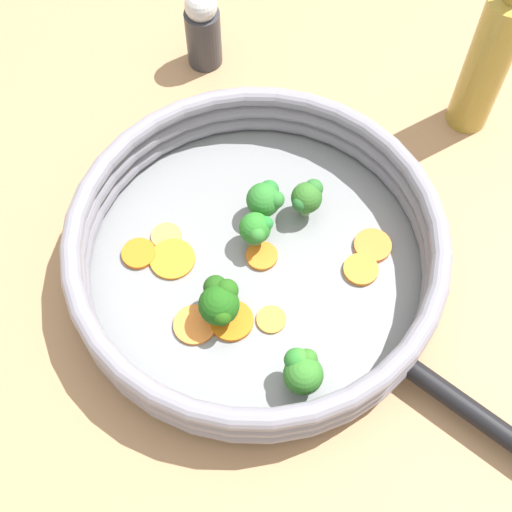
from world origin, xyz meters
TOP-DOWN VIEW (x-y plane):
  - ground_plane at (0.00, 0.00)m, footprint 4.00×4.00m
  - skillet at (0.00, 0.00)m, footprint 0.36×0.36m
  - skillet_rim_wall at (0.00, 0.00)m, footprint 0.38×0.38m
  - skillet_handle at (-0.01, 0.29)m, footprint 0.03×0.23m
  - skillet_rivet_left at (0.05, 0.17)m, footprint 0.01×0.01m
  - skillet_rivet_right at (-0.06, 0.16)m, footprint 0.01×0.01m
  - carrot_slice_0 at (-0.06, 0.09)m, footprint 0.05×0.05m
  - carrot_slice_1 at (0.07, -0.10)m, footprint 0.04×0.04m
  - carrot_slice_2 at (0.04, -0.09)m, footprint 0.04×0.04m
  - carrot_slice_3 at (0.04, 0.05)m, footprint 0.04×0.04m
  - carrot_slice_4 at (-0.09, 0.08)m, footprint 0.04×0.04m
  - carrot_slice_5 at (0.05, -0.07)m, footprint 0.05×0.05m
  - carrot_slice_6 at (-0.01, -0.00)m, footprint 0.04×0.04m
  - carrot_slice_7 at (0.07, 0.02)m, footprint 0.05×0.05m
  - carrot_slice_8 at (0.09, -0.00)m, footprint 0.05×0.05m
  - broccoli_floret_0 at (0.07, 0.11)m, footprint 0.04×0.04m
  - broccoli_floret_1 at (0.07, 0.01)m, footprint 0.05×0.04m
  - broccoli_floret_2 at (-0.08, -0.00)m, footprint 0.04×0.03m
  - broccoli_floret_3 at (-0.05, -0.03)m, footprint 0.04×0.04m
  - broccoli_floret_4 at (-0.02, -0.02)m, footprint 0.03×0.03m
  - salt_shaker at (-0.18, -0.24)m, footprint 0.04×0.04m
  - oil_bottle at (-0.32, 0.06)m, footprint 0.05×0.05m

SIDE VIEW (x-z plane):
  - ground_plane at x=0.00m, z-range 0.00..0.00m
  - skillet at x=0.00m, z-range 0.00..0.01m
  - carrot_slice_2 at x=0.04m, z-range 0.01..0.02m
  - carrot_slice_3 at x=0.04m, z-range 0.01..0.02m
  - carrot_slice_5 at x=0.05m, z-range 0.01..0.02m
  - carrot_slice_8 at x=0.09m, z-range 0.01..0.02m
  - carrot_slice_6 at x=-0.01m, z-range 0.01..0.02m
  - carrot_slice_1 at x=0.07m, z-range 0.01..0.02m
  - carrot_slice_7 at x=0.07m, z-range 0.01..0.02m
  - carrot_slice_4 at x=-0.09m, z-range 0.01..0.02m
  - carrot_slice_0 at x=-0.06m, z-range 0.01..0.02m
  - skillet_rivet_left at x=0.05m, z-range 0.01..0.02m
  - skillet_rivet_right at x=-0.06m, z-range 0.01..0.02m
  - skillet_handle at x=-0.01m, z-range 0.01..0.03m
  - broccoli_floret_4 at x=-0.02m, z-range 0.02..0.06m
  - broccoli_floret_3 at x=-0.05m, z-range 0.02..0.06m
  - broccoli_floret_2 at x=-0.08m, z-range 0.02..0.07m
  - broccoli_floret_0 at x=0.07m, z-range 0.02..0.07m
  - skillet_rim_wall at x=0.00m, z-range 0.01..0.08m
  - broccoli_floret_1 at x=0.07m, z-range 0.02..0.07m
  - salt_shaker at x=-0.18m, z-range 0.00..0.11m
  - oil_bottle at x=-0.32m, z-range -0.02..0.21m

